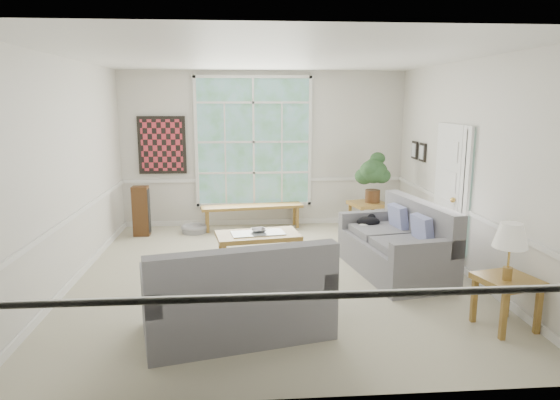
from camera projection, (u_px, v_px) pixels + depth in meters
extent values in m
cube|color=#B2AC92|center=(274.00, 275.00, 7.10)|extent=(5.50, 6.00, 0.01)
cube|color=white|center=(274.00, 57.00, 6.50)|extent=(5.50, 6.00, 0.02)
cube|color=silver|center=(264.00, 149.00, 9.73)|extent=(5.50, 0.02, 3.00)
cube|color=silver|center=(299.00, 224.00, 3.87)|extent=(5.50, 0.02, 3.00)
cube|color=silver|center=(67.00, 173.00, 6.59)|extent=(0.02, 6.00, 3.00)
cube|color=silver|center=(469.00, 169.00, 7.01)|extent=(0.02, 6.00, 3.00)
cube|color=white|center=(254.00, 142.00, 9.65)|extent=(2.30, 0.08, 2.40)
cube|color=white|center=(447.00, 192.00, 7.68)|extent=(0.08, 0.90, 2.10)
cube|color=white|center=(465.00, 193.00, 7.04)|extent=(0.08, 0.26, 1.90)
cube|color=maroon|center=(162.00, 145.00, 9.51)|extent=(0.90, 0.06, 1.10)
cube|color=black|center=(422.00, 152.00, 8.71)|extent=(0.04, 0.26, 0.32)
cube|color=black|center=(414.00, 150.00, 9.10)|extent=(0.04, 0.26, 0.32)
cube|color=slate|center=(395.00, 238.00, 7.09)|extent=(1.29, 2.05, 1.03)
cube|color=slate|center=(236.00, 286.00, 5.26)|extent=(2.09, 1.40, 1.04)
cube|color=olive|center=(258.00, 248.00, 7.60)|extent=(1.33, 0.86, 0.46)
imported|color=gray|center=(259.00, 230.00, 7.60)|extent=(0.35, 0.35, 0.07)
cube|color=olive|center=(252.00, 217.00, 9.62)|extent=(1.98, 0.64, 0.45)
cube|color=olive|center=(367.00, 218.00, 9.23)|extent=(0.73, 0.73, 0.60)
cube|color=olive|center=(506.00, 303.00, 5.41)|extent=(0.68, 0.68, 0.58)
cylinder|color=gray|center=(194.00, 229.00, 9.37)|extent=(0.61, 0.61, 0.14)
cube|color=#442813|center=(141.00, 211.00, 9.09)|extent=(0.29, 0.23, 0.92)
ellipsoid|color=black|center=(368.00, 221.00, 7.69)|extent=(0.44, 0.40, 0.17)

